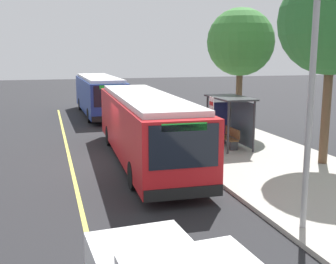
% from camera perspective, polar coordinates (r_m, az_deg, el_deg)
% --- Properties ---
extents(ground_plane, '(120.00, 120.00, 0.00)m').
position_cam_1_polar(ground_plane, '(18.65, -6.33, -3.98)').
color(ground_plane, '#232326').
extents(sidewalk_curb, '(44.00, 6.40, 0.15)m').
position_cam_1_polar(sidewalk_curb, '(20.48, 10.45, -2.54)').
color(sidewalk_curb, '#A8A399').
rests_on(sidewalk_curb, ground_plane).
extents(lane_stripe_center, '(36.00, 0.14, 0.01)m').
position_cam_1_polar(lane_stripe_center, '(18.42, -13.11, -4.37)').
color(lane_stripe_center, '#E0D64C').
rests_on(lane_stripe_center, ground_plane).
extents(transit_bus_main, '(12.21, 2.94, 2.95)m').
position_cam_1_polar(transit_bus_main, '(18.25, -3.18, 0.95)').
color(transit_bus_main, red).
rests_on(transit_bus_main, ground_plane).
extents(transit_bus_second, '(10.99, 2.72, 2.95)m').
position_cam_1_polar(transit_bus_second, '(32.44, -9.36, 5.14)').
color(transit_bus_second, navy).
rests_on(transit_bus_second, ground_plane).
extents(bus_shelter, '(2.90, 1.60, 2.48)m').
position_cam_1_polar(bus_shelter, '(20.79, 8.64, 2.89)').
color(bus_shelter, '#333338').
rests_on(bus_shelter, sidewalk_curb).
extents(waiting_bench, '(1.60, 0.48, 0.95)m').
position_cam_1_polar(waiting_bench, '(20.71, 8.36, -0.74)').
color(waiting_bench, brown).
rests_on(waiting_bench, sidewalk_curb).
extents(route_sign_post, '(0.44, 0.08, 2.80)m').
position_cam_1_polar(route_sign_post, '(17.59, 5.97, 1.66)').
color(route_sign_post, '#333338').
rests_on(route_sign_post, sidewalk_curb).
extents(pedestrian_commuter, '(0.24, 0.40, 1.69)m').
position_cam_1_polar(pedestrian_commuter, '(20.78, 3.15, 0.76)').
color(pedestrian_commuter, '#282D47').
rests_on(pedestrian_commuter, sidewalk_curb).
extents(street_tree_upstreet, '(4.28, 4.28, 7.95)m').
position_cam_1_polar(street_tree_upstreet, '(18.33, 21.53, 13.84)').
color(street_tree_upstreet, brown).
rests_on(street_tree_upstreet, sidewalk_curb).
extents(street_tree_downstreet, '(3.81, 3.81, 7.08)m').
position_cam_1_polar(street_tree_downstreet, '(24.44, 9.87, 11.95)').
color(street_tree_downstreet, brown).
rests_on(street_tree_downstreet, sidewalk_curb).
extents(utility_pole, '(0.16, 0.16, 6.40)m').
position_cam_1_polar(utility_pole, '(11.17, 18.84, 3.11)').
color(utility_pole, gray).
rests_on(utility_pole, sidewalk_curb).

